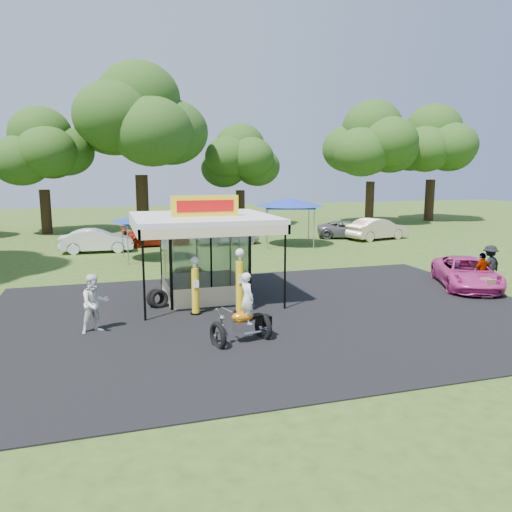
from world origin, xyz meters
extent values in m
plane|color=#2E4816|center=(0.00, 0.00, 0.00)|extent=(120.00, 120.00, 0.00)
cube|color=black|center=(0.00, 2.00, 0.02)|extent=(20.00, 14.00, 0.04)
cube|color=white|center=(-2.00, 5.00, 0.03)|extent=(3.00, 3.00, 0.06)
cube|color=white|center=(-2.00, 5.00, 3.29)|extent=(5.40, 5.40, 0.18)
cube|color=yellow|center=(-2.00, 4.50, 3.78)|extent=(2.60, 0.25, 0.80)
cube|color=red|center=(-2.00, 4.37, 3.78)|extent=(2.21, 0.02, 0.45)
cylinder|color=black|center=(-4.55, 2.45, 1.60)|extent=(0.08, 0.08, 3.20)
cylinder|color=black|center=(0.55, 2.45, 1.60)|extent=(0.08, 0.08, 3.20)
cylinder|color=black|center=(-2.75, 2.73, 0.05)|extent=(0.40, 0.40, 0.09)
cylinder|color=yellow|center=(-2.75, 2.73, 0.90)|extent=(0.27, 0.27, 1.63)
cylinder|color=silver|center=(-2.75, 2.73, 1.81)|extent=(0.18, 0.18, 0.18)
sphere|color=white|center=(-2.75, 2.73, 1.99)|extent=(0.29, 0.29, 0.29)
cube|color=white|center=(-2.75, 2.56, 1.17)|extent=(0.20, 0.02, 0.27)
cylinder|color=black|center=(-1.17, 2.43, 0.05)|extent=(0.45, 0.45, 0.10)
cylinder|color=yellow|center=(-1.17, 2.43, 1.01)|extent=(0.30, 0.30, 1.82)
cylinder|color=silver|center=(-1.17, 2.43, 2.03)|extent=(0.20, 0.20, 0.20)
sphere|color=white|center=(-1.17, 2.43, 2.23)|extent=(0.32, 0.32, 0.32)
cube|color=white|center=(-1.17, 2.25, 1.32)|extent=(0.22, 0.02, 0.30)
torus|color=black|center=(-2.73, -0.81, 0.36)|extent=(0.39, 0.89, 0.88)
torus|color=black|center=(-1.21, -0.41, 0.36)|extent=(0.39, 0.89, 0.88)
cube|color=silver|center=(-1.92, -0.60, 0.52)|extent=(0.63, 0.43, 0.31)
ellipsoid|color=orange|center=(-1.92, -0.60, 0.82)|extent=(0.67, 0.38, 0.31)
cube|color=black|center=(-1.56, -0.50, 0.75)|extent=(0.63, 0.41, 0.10)
cube|color=black|center=(-1.18, -0.40, 0.57)|extent=(0.44, 0.44, 0.29)
cylinder|color=silver|center=(-2.57, -0.77, 0.73)|extent=(0.46, 0.18, 0.93)
cylinder|color=silver|center=(-2.42, -0.73, 1.10)|extent=(0.21, 0.62, 0.05)
sphere|color=silver|center=(-2.59, -0.78, 0.89)|extent=(0.17, 0.17, 0.17)
imported|color=white|center=(-1.77, -0.56, 1.36)|extent=(0.51, 0.65, 1.57)
torus|color=black|center=(-3.91, 3.98, 0.36)|extent=(0.78, 0.49, 0.75)
torus|color=black|center=(-4.03, 4.13, 0.36)|extent=(0.80, 0.58, 0.75)
cube|color=#593819|center=(8.92, 1.42, 0.43)|extent=(0.49, 0.27, 0.84)
cube|color=#593819|center=(8.92, 1.62, 0.43)|extent=(0.49, 0.27, 0.84)
imported|color=yellow|center=(-2.00, 7.20, 0.48)|extent=(2.82, 1.13, 0.96)
imported|color=#CF388D|center=(9.47, 3.45, 0.67)|extent=(4.00, 5.27, 1.33)
imported|color=white|center=(-6.15, 1.70, 0.95)|extent=(1.14, 1.03, 1.91)
imported|color=black|center=(10.78, 3.54, 0.91)|extent=(1.30, 0.92, 1.83)
imported|color=gray|center=(9.71, 2.79, 0.83)|extent=(1.00, 0.49, 1.66)
imported|color=white|center=(-6.25, 18.38, 0.74)|extent=(4.54, 1.70, 1.48)
imported|color=maroon|center=(-2.37, 20.14, 0.67)|extent=(4.66, 1.91, 1.35)
imported|color=#BCBCC1|center=(2.53, 19.39, 0.75)|extent=(4.46, 1.90, 1.50)
imported|color=#5A5A5C|center=(12.15, 19.83, 0.66)|extent=(5.22, 3.85, 1.32)
imported|color=beige|center=(13.85, 18.47, 0.80)|extent=(5.15, 2.85, 1.61)
cylinder|color=gray|center=(-4.66, 16.04, 1.07)|extent=(0.05, 0.05, 2.15)
cylinder|color=gray|center=(-2.18, 16.04, 1.07)|extent=(0.05, 0.05, 2.15)
cylinder|color=gray|center=(-4.66, 13.55, 1.07)|extent=(0.05, 0.05, 2.15)
cylinder|color=gray|center=(-2.18, 13.55, 1.07)|extent=(0.05, 0.05, 2.15)
cube|color=#1B35B3|center=(-3.42, 14.80, 2.20)|extent=(2.68, 2.68, 0.11)
cone|color=#1B35B3|center=(-3.42, 14.80, 2.48)|extent=(3.86, 3.86, 0.45)
cylinder|color=gray|center=(4.90, 19.10, 1.30)|extent=(0.07, 0.07, 2.61)
cylinder|color=gray|center=(7.96, 19.10, 1.30)|extent=(0.07, 0.07, 2.61)
cylinder|color=gray|center=(4.90, 16.04, 1.30)|extent=(0.07, 0.07, 2.61)
cylinder|color=gray|center=(7.96, 16.04, 1.30)|extent=(0.07, 0.07, 2.61)
cube|color=#1B35B3|center=(6.43, 17.57, 2.67)|extent=(3.26, 3.26, 0.13)
cone|color=#1B35B3|center=(6.43, 17.57, 3.01)|extent=(4.69, 4.69, 0.54)
cylinder|color=black|center=(-10.29, 29.70, 1.80)|extent=(0.85, 0.85, 3.59)
ellipsoid|color=#224313|center=(-10.29, 29.70, 6.37)|extent=(8.34, 8.34, 7.15)
cylinder|color=black|center=(-2.61, 28.28, 2.39)|extent=(1.02, 1.02, 4.77)
ellipsoid|color=#224313|center=(-2.61, 28.28, 8.59)|extent=(11.46, 11.46, 9.82)
cylinder|color=black|center=(6.57, 30.87, 1.65)|extent=(0.83, 0.83, 3.31)
ellipsoid|color=#224313|center=(6.57, 30.87, 5.88)|extent=(7.72, 7.72, 6.62)
cylinder|color=black|center=(18.80, 28.40, 2.05)|extent=(0.82, 0.82, 4.10)
ellipsoid|color=#224313|center=(18.80, 28.40, 7.29)|extent=(9.57, 9.57, 8.20)
cylinder|color=black|center=(26.54, 29.78, 2.11)|extent=(0.95, 0.95, 4.22)
ellipsoid|color=#224313|center=(26.54, 29.78, 7.40)|extent=(9.53, 9.53, 8.17)
camera|label=1|loc=(-5.73, -14.47, 5.12)|focal=35.00mm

